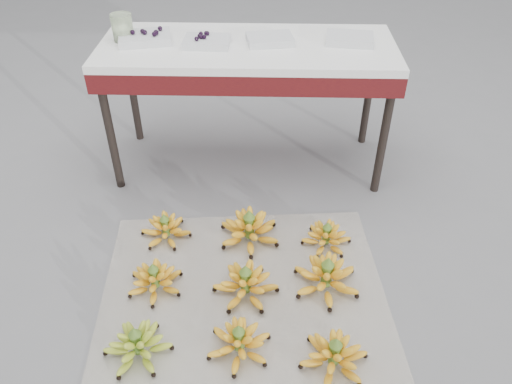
{
  "coord_description": "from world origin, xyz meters",
  "views": [
    {
      "loc": [
        0.14,
        -1.51,
        1.72
      ],
      "look_at": [
        0.09,
        0.32,
        0.3
      ],
      "focal_mm": 35.0,
      "sensor_mm": 36.0,
      "label": 1
    }
  ],
  "objects_px": {
    "tray_far_left": "(145,38)",
    "vendor_table": "(248,59)",
    "newspaper_mat": "(244,293)",
    "bunch_mid_right": "(326,277)",
    "bunch_front_right": "(334,356)",
    "bunch_back_center": "(249,229)",
    "bunch_back_right": "(326,237)",
    "glass_jar": "(122,27)",
    "bunch_front_left": "(137,345)",
    "tray_left": "(207,41)",
    "tray_right": "(270,39)",
    "tray_far_right": "(350,39)",
    "bunch_front_center": "(239,342)",
    "bunch_mid_center": "(246,284)",
    "bunch_back_left": "(166,229)",
    "bunch_mid_left": "(155,280)"
  },
  "relations": [
    {
      "from": "tray_far_left",
      "to": "tray_right",
      "type": "height_order",
      "value": "tray_far_left"
    },
    {
      "from": "bunch_front_center",
      "to": "bunch_back_right",
      "type": "height_order",
      "value": "bunch_front_center"
    },
    {
      "from": "newspaper_mat",
      "to": "bunch_back_right",
      "type": "bearing_deg",
      "value": 39.7
    },
    {
      "from": "bunch_front_left",
      "to": "bunch_front_right",
      "type": "relative_size",
      "value": 1.0
    },
    {
      "from": "bunch_back_left",
      "to": "bunch_mid_right",
      "type": "bearing_deg",
      "value": 2.55
    },
    {
      "from": "tray_left",
      "to": "glass_jar",
      "type": "relative_size",
      "value": 1.75
    },
    {
      "from": "newspaper_mat",
      "to": "glass_jar",
      "type": "distance_m",
      "value": 1.5
    },
    {
      "from": "tray_left",
      "to": "bunch_back_left",
      "type": "bearing_deg",
      "value": -104.92
    },
    {
      "from": "tray_left",
      "to": "bunch_front_center",
      "type": "bearing_deg",
      "value": -80.26
    },
    {
      "from": "tray_far_left",
      "to": "bunch_front_center",
      "type": "bearing_deg",
      "value": -67.82
    },
    {
      "from": "bunch_back_center",
      "to": "tray_right",
      "type": "bearing_deg",
      "value": 63.24
    },
    {
      "from": "tray_right",
      "to": "tray_left",
      "type": "bearing_deg",
      "value": -172.72
    },
    {
      "from": "bunch_front_center",
      "to": "tray_far_left",
      "type": "height_order",
      "value": "tray_far_left"
    },
    {
      "from": "bunch_mid_center",
      "to": "vendor_table",
      "type": "relative_size",
      "value": 0.21
    },
    {
      "from": "bunch_back_left",
      "to": "tray_far_left",
      "type": "xyz_separation_m",
      "value": [
        -0.15,
        0.7,
        0.71
      ]
    },
    {
      "from": "newspaper_mat",
      "to": "vendor_table",
      "type": "height_order",
      "value": "vendor_table"
    },
    {
      "from": "newspaper_mat",
      "to": "bunch_back_center",
      "type": "xyz_separation_m",
      "value": [
        0.01,
        0.35,
        0.07
      ]
    },
    {
      "from": "bunch_front_right",
      "to": "vendor_table",
      "type": "xyz_separation_m",
      "value": [
        -0.38,
        1.38,
        0.59
      ]
    },
    {
      "from": "bunch_mid_left",
      "to": "bunch_mid_right",
      "type": "distance_m",
      "value": 0.76
    },
    {
      "from": "tray_far_left",
      "to": "bunch_back_center",
      "type": "bearing_deg",
      "value": -51.18
    },
    {
      "from": "bunch_back_left",
      "to": "glass_jar",
      "type": "distance_m",
      "value": 1.07
    },
    {
      "from": "bunch_mid_right",
      "to": "tray_far_left",
      "type": "height_order",
      "value": "tray_far_left"
    },
    {
      "from": "bunch_back_right",
      "to": "glass_jar",
      "type": "xyz_separation_m",
      "value": [
        -1.06,
        0.75,
        0.75
      ]
    },
    {
      "from": "newspaper_mat",
      "to": "bunch_front_right",
      "type": "height_order",
      "value": "bunch_front_right"
    },
    {
      "from": "tray_left",
      "to": "bunch_mid_left",
      "type": "bearing_deg",
      "value": -99.48
    },
    {
      "from": "bunch_front_right",
      "to": "bunch_back_center",
      "type": "relative_size",
      "value": 0.77
    },
    {
      "from": "bunch_mid_center",
      "to": "newspaper_mat",
      "type": "bearing_deg",
      "value": -158.12
    },
    {
      "from": "bunch_back_center",
      "to": "tray_far_right",
      "type": "height_order",
      "value": "tray_far_right"
    },
    {
      "from": "tray_far_left",
      "to": "bunch_front_right",
      "type": "bearing_deg",
      "value": -56.77
    },
    {
      "from": "bunch_back_right",
      "to": "tray_right",
      "type": "bearing_deg",
      "value": 120.4
    },
    {
      "from": "bunch_front_center",
      "to": "bunch_mid_right",
      "type": "distance_m",
      "value": 0.5
    },
    {
      "from": "bunch_mid_right",
      "to": "tray_far_left",
      "type": "bearing_deg",
      "value": 127.75
    },
    {
      "from": "bunch_front_left",
      "to": "bunch_mid_left",
      "type": "xyz_separation_m",
      "value": [
        0.0,
        0.34,
        -0.0
      ]
    },
    {
      "from": "glass_jar",
      "to": "bunch_back_right",
      "type": "bearing_deg",
      "value": -35.25
    },
    {
      "from": "bunch_back_center",
      "to": "glass_jar",
      "type": "bearing_deg",
      "value": 113.55
    },
    {
      "from": "glass_jar",
      "to": "tray_far_left",
      "type": "bearing_deg",
      "value": -8.77
    },
    {
      "from": "bunch_front_left",
      "to": "tray_left",
      "type": "xyz_separation_m",
      "value": [
        0.17,
        1.33,
        0.7
      ]
    },
    {
      "from": "bunch_mid_center",
      "to": "tray_right",
      "type": "height_order",
      "value": "tray_right"
    },
    {
      "from": "newspaper_mat",
      "to": "bunch_mid_right",
      "type": "height_order",
      "value": "bunch_mid_right"
    },
    {
      "from": "bunch_front_right",
      "to": "tray_far_left",
      "type": "relative_size",
      "value": 1.01
    },
    {
      "from": "bunch_back_left",
      "to": "tray_far_left",
      "type": "distance_m",
      "value": 1.0
    },
    {
      "from": "bunch_back_center",
      "to": "glass_jar",
      "type": "xyz_separation_m",
      "value": [
        -0.68,
        0.72,
        0.74
      ]
    },
    {
      "from": "newspaper_mat",
      "to": "bunch_back_left",
      "type": "distance_m",
      "value": 0.54
    },
    {
      "from": "tray_far_right",
      "to": "glass_jar",
      "type": "height_order",
      "value": "glass_jar"
    },
    {
      "from": "bunch_mid_left",
      "to": "tray_far_left",
      "type": "xyz_separation_m",
      "value": [
        -0.16,
        1.03,
        0.71
      ]
    },
    {
      "from": "bunch_front_center",
      "to": "newspaper_mat",
      "type": "bearing_deg",
      "value": 66.63
    },
    {
      "from": "vendor_table",
      "to": "bunch_back_left",
      "type": "bearing_deg",
      "value": -119.29
    },
    {
      "from": "tray_far_left",
      "to": "vendor_table",
      "type": "bearing_deg",
      "value": -1.38
    },
    {
      "from": "tray_far_left",
      "to": "tray_far_right",
      "type": "relative_size",
      "value": 1.14
    },
    {
      "from": "bunch_mid_right",
      "to": "vendor_table",
      "type": "bearing_deg",
      "value": 106.56
    }
  ]
}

